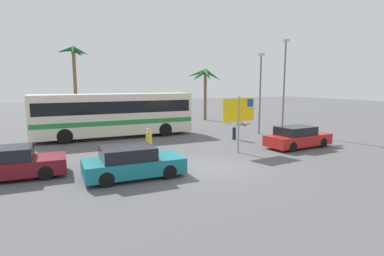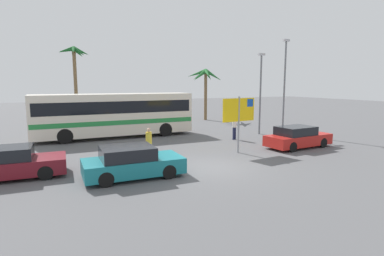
{
  "view_description": "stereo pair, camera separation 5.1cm",
  "coord_description": "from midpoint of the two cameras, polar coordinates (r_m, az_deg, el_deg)",
  "views": [
    {
      "loc": [
        -6.84,
        -12.45,
        3.93
      ],
      "look_at": [
        0.87,
        3.93,
        1.3
      ],
      "focal_mm": 28.92,
      "sensor_mm": 36.0,
      "label": 1
    },
    {
      "loc": [
        -6.8,
        -12.48,
        3.93
      ],
      "look_at": [
        0.87,
        3.93,
        1.3
      ],
      "focal_mm": 28.92,
      "sensor_mm": 36.0,
      "label": 2
    }
  ],
  "objects": [
    {
      "name": "car_red",
      "position": [
        20.05,
        18.79,
        -1.64
      ],
      "size": [
        4.37,
        2.01,
        1.32
      ],
      "rotation": [
        0.0,
        0.0,
        0.08
      ],
      "color": "red",
      "rests_on": "ground"
    },
    {
      "name": "pedestrian_near_sign",
      "position": [
        16.3,
        -8.04,
        -2.34
      ],
      "size": [
        0.32,
        0.32,
        1.62
      ],
      "rotation": [
        0.0,
        0.0,
        1.58
      ],
      "color": "#706656",
      "rests_on": "ground"
    },
    {
      "name": "car_maroon",
      "position": [
        14.93,
        -30.78,
        -5.66
      ],
      "size": [
        4.32,
        1.97,
        1.32
      ],
      "rotation": [
        0.0,
        0.0,
        -0.04
      ],
      "color": "maroon",
      "rests_on": "ground"
    },
    {
      "name": "palm_tree_seaside",
      "position": [
        33.24,
        2.39,
        9.14
      ],
      "size": [
        3.76,
        3.89,
        5.44
      ],
      "color": "brown",
      "rests_on": "ground"
    },
    {
      "name": "bus_front_coach",
      "position": [
        23.09,
        -14.16,
        2.68
      ],
      "size": [
        11.19,
        2.45,
        3.17
      ],
      "color": "silver",
      "rests_on": "ground"
    },
    {
      "name": "palm_tree_inland",
      "position": [
        31.61,
        -20.97,
        11.41
      ],
      "size": [
        2.87,
        2.85,
        7.35
      ],
      "color": "brown",
      "rests_on": "ground"
    },
    {
      "name": "car_teal",
      "position": [
        13.28,
        -11.09,
        -6.25
      ],
      "size": [
        4.12,
        1.95,
        1.32
      ],
      "rotation": [
        0.0,
        0.0,
        -0.01
      ],
      "color": "#19757F",
      "rests_on": "ground"
    },
    {
      "name": "ground",
      "position": [
        14.74,
        3.38,
        -7.21
      ],
      "size": [
        120.0,
        120.0,
        0.0
      ],
      "primitive_type": "plane",
      "color": "#565659"
    },
    {
      "name": "lamp_post_right_side",
      "position": [
        25.2,
        16.58,
        7.96
      ],
      "size": [
        0.56,
        0.2,
        7.24
      ],
      "color": "slate",
      "rests_on": "ground"
    },
    {
      "name": "pedestrian_by_bus",
      "position": [
        21.81,
        7.74,
        0.64
      ],
      "size": [
        0.32,
        0.32,
        1.8
      ],
      "rotation": [
        0.0,
        0.0,
        5.05
      ],
      "color": "#1E2347",
      "rests_on": "ground"
    },
    {
      "name": "lamp_post_left_side",
      "position": [
        24.44,
        12.4,
        6.84
      ],
      "size": [
        0.56,
        0.2,
        6.17
      ],
      "color": "slate",
      "rests_on": "ground"
    },
    {
      "name": "ferry_sign",
      "position": [
        17.58,
        8.66,
        2.93
      ],
      "size": [
        2.19,
        0.29,
        3.2
      ],
      "rotation": [
        0.0,
        0.0,
        0.1
      ],
      "color": "gray",
      "rests_on": "ground"
    }
  ]
}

